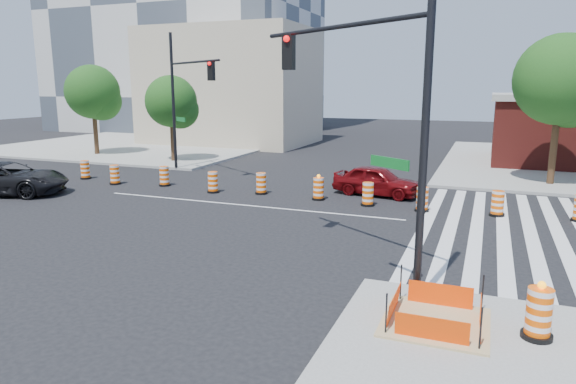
% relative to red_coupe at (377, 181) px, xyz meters
% --- Properties ---
extents(ground, '(120.00, 120.00, 0.00)m').
position_rel_red_coupe_xyz_m(ground, '(-4.96, -4.19, -0.71)').
color(ground, black).
rests_on(ground, ground).
extents(sidewalk_nw, '(22.00, 22.00, 0.15)m').
position_rel_red_coupe_xyz_m(sidewalk_nw, '(-22.96, 13.81, -0.63)').
color(sidewalk_nw, gray).
rests_on(sidewalk_nw, ground).
extents(crosswalk_east, '(6.75, 13.50, 0.01)m').
position_rel_red_coupe_xyz_m(crosswalk_east, '(5.99, -4.19, -0.70)').
color(crosswalk_east, silver).
rests_on(crosswalk_east, ground).
extents(lane_centerline, '(14.00, 0.12, 0.01)m').
position_rel_red_coupe_xyz_m(lane_centerline, '(-4.96, -4.19, -0.70)').
color(lane_centerline, silver).
rests_on(lane_centerline, ground).
extents(excavation_pit, '(2.20, 2.20, 0.90)m').
position_rel_red_coupe_xyz_m(excavation_pit, '(4.04, -13.19, -0.48)').
color(excavation_pit, tan).
rests_on(excavation_pit, ground).
extents(beige_midrise, '(14.00, 10.00, 10.00)m').
position_rel_red_coupe_xyz_m(beige_midrise, '(-16.96, 17.81, 4.29)').
color(beige_midrise, '#C0B193').
rests_on(beige_midrise, ground).
extents(red_coupe, '(4.35, 2.28, 1.41)m').
position_rel_red_coupe_xyz_m(red_coupe, '(0.00, 0.00, 0.00)').
color(red_coupe, '#61080B').
rests_on(red_coupe, ground).
extents(dark_suv, '(6.06, 4.17, 1.54)m').
position_rel_red_coupe_xyz_m(dark_suv, '(-16.54, -6.24, 0.06)').
color(dark_suv, black).
rests_on(dark_suv, ground).
extents(signal_pole_se, '(5.36, 3.64, 8.38)m').
position_rel_red_coupe_xyz_m(signal_pole_se, '(2.01, -11.00, 4.43)').
color(signal_pole_se, black).
rests_on(signal_pole_se, ground).
extents(signal_pole_nw, '(5.16, 3.45, 8.04)m').
position_rel_red_coupe_xyz_m(signal_pole_nw, '(-11.69, 1.92, 4.22)').
color(signal_pole_nw, black).
rests_on(signal_pole_nw, ground).
extents(pit_drum, '(0.62, 0.62, 1.21)m').
position_rel_red_coupe_xyz_m(pit_drum, '(6.00, -13.12, -0.05)').
color(pit_drum, black).
rests_on(pit_drum, ground).
extents(tree_north_a, '(3.89, 3.89, 6.61)m').
position_rel_red_coupe_xyz_m(tree_north_a, '(-22.20, 6.31, 3.73)').
color(tree_north_a, '#382314').
rests_on(tree_north_a, ground).
extents(tree_north_b, '(3.44, 3.41, 5.80)m').
position_rel_red_coupe_xyz_m(tree_north_b, '(-14.94, 5.45, 3.19)').
color(tree_north_b, '#382314').
rests_on(tree_north_b, ground).
extents(tree_north_c, '(4.52, 4.52, 7.68)m').
position_rel_red_coupe_xyz_m(tree_north_c, '(7.98, 5.49, 4.45)').
color(tree_north_c, '#382314').
rests_on(tree_north_c, ground).
extents(median_drum_0, '(0.60, 0.60, 1.02)m').
position_rel_red_coupe_xyz_m(median_drum_0, '(-16.07, -1.64, -0.23)').
color(median_drum_0, black).
rests_on(median_drum_0, ground).
extents(median_drum_1, '(0.60, 0.60, 1.02)m').
position_rel_red_coupe_xyz_m(median_drum_1, '(-13.45, -2.33, -0.23)').
color(median_drum_1, black).
rests_on(median_drum_1, ground).
extents(median_drum_2, '(0.60, 0.60, 1.02)m').
position_rel_red_coupe_xyz_m(median_drum_2, '(-10.77, -1.74, -0.23)').
color(median_drum_2, black).
rests_on(median_drum_2, ground).
extents(median_drum_3, '(0.60, 0.60, 1.02)m').
position_rel_red_coupe_xyz_m(median_drum_3, '(-7.56, -2.30, -0.23)').
color(median_drum_3, black).
rests_on(median_drum_3, ground).
extents(median_drum_4, '(0.60, 0.60, 1.02)m').
position_rel_red_coupe_xyz_m(median_drum_4, '(-5.24, -1.74, -0.23)').
color(median_drum_4, black).
rests_on(median_drum_4, ground).
extents(median_drum_5, '(0.60, 0.60, 1.18)m').
position_rel_red_coupe_xyz_m(median_drum_5, '(-2.27, -1.95, -0.22)').
color(median_drum_5, black).
rests_on(median_drum_5, ground).
extents(median_drum_6, '(0.60, 0.60, 1.02)m').
position_rel_red_coupe_xyz_m(median_drum_6, '(0.10, -2.29, -0.23)').
color(median_drum_6, black).
rests_on(median_drum_6, ground).
extents(median_drum_7, '(0.60, 0.60, 1.02)m').
position_rel_red_coupe_xyz_m(median_drum_7, '(2.42, -2.47, -0.23)').
color(median_drum_7, black).
rests_on(median_drum_7, ground).
extents(median_drum_8, '(0.60, 0.60, 1.02)m').
position_rel_red_coupe_xyz_m(median_drum_8, '(5.33, -2.17, -0.23)').
color(median_drum_8, black).
rests_on(median_drum_8, ground).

